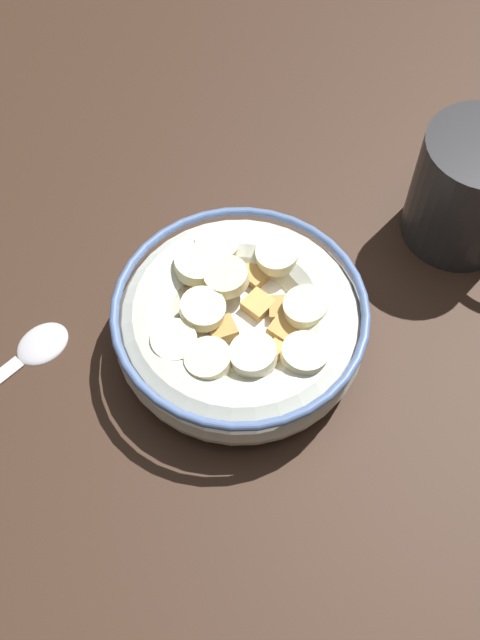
% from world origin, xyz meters
% --- Properties ---
extents(ground_plane, '(1.25, 1.25, 0.02)m').
position_xyz_m(ground_plane, '(0.00, 0.00, -0.01)').
color(ground_plane, '#332116').
extents(cereal_bowl, '(0.17, 0.17, 0.05)m').
position_xyz_m(cereal_bowl, '(-0.00, -0.00, 0.03)').
color(cereal_bowl, beige).
rests_on(cereal_bowl, ground_plane).
extents(spoon, '(0.03, 0.15, 0.01)m').
position_xyz_m(spoon, '(-0.09, -0.13, 0.00)').
color(spoon, '#B7B7BC').
rests_on(spoon, ground_plane).
extents(coffee_mug, '(0.11, 0.08, 0.09)m').
position_xyz_m(coffee_mug, '(0.03, 0.19, 0.05)').
color(coffee_mug, '#262628').
rests_on(coffee_mug, ground_plane).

